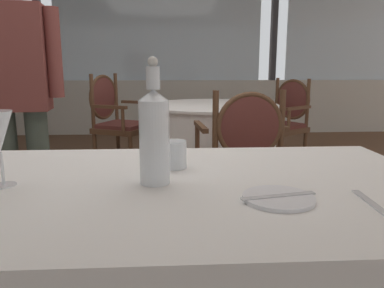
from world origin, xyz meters
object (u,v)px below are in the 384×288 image
at_px(water_bottle, 154,134).
at_px(side_plate, 278,198).
at_px(water_tumbler, 174,154).
at_px(dining_chair_0_1, 115,116).
at_px(dining_chair_0_0, 284,117).
at_px(dining_chair_0_2, 243,150).
at_px(diner_person_0, 17,88).

bearing_deg(water_bottle, side_plate, -26.58).
height_order(water_tumbler, dining_chair_0_1, dining_chair_0_1).
bearing_deg(dining_chair_0_0, dining_chair_0_1, -30.03).
distance_m(dining_chair_0_1, dining_chair_0_2, 1.75).
distance_m(water_tumbler, dining_chair_0_2, 1.18).
bearing_deg(dining_chair_0_1, water_tumbler, -52.01).
relative_size(dining_chair_0_0, dining_chair_0_1, 0.95).
bearing_deg(water_tumbler, diner_person_0, 130.41).
relative_size(water_tumbler, dining_chair_0_1, 0.09).
bearing_deg(dining_chair_0_2, dining_chair_0_0, -30.09).
height_order(dining_chair_0_2, diner_person_0, diner_person_0).
distance_m(water_bottle, water_tumbler, 0.19).
bearing_deg(water_tumbler, dining_chair_0_1, 102.68).
bearing_deg(diner_person_0, dining_chair_0_1, 159.57).
bearing_deg(water_bottle, water_tumbler, 70.68).
height_order(water_tumbler, dining_chair_0_2, dining_chair_0_2).
relative_size(side_plate, water_bottle, 0.51).
bearing_deg(dining_chair_0_2, diner_person_0, 85.51).
bearing_deg(dining_chair_0_2, water_tumbler, 153.09).
xyz_separation_m(side_plate, water_tumbler, (-0.25, 0.31, 0.04)).
distance_m(dining_chair_0_0, diner_person_0, 2.66).
bearing_deg(dining_chair_0_1, dining_chair_0_2, -29.88).
distance_m(water_bottle, dining_chair_0_0, 3.09).
bearing_deg(dining_chair_0_2, side_plate, 167.71).
distance_m(side_plate, dining_chair_0_2, 1.41).
xyz_separation_m(water_tumbler, diner_person_0, (-0.91, 1.06, 0.16)).
xyz_separation_m(water_bottle, dining_chair_0_1, (-0.51, 2.67, -0.29)).
distance_m(water_bottle, dining_chair_0_1, 2.73).
xyz_separation_m(water_bottle, diner_person_0, (-0.85, 1.22, 0.06)).
bearing_deg(dining_chair_0_1, water_bottle, -53.89).
distance_m(dining_chair_0_2, diner_person_0, 1.40).
xyz_separation_m(water_bottle, water_tumbler, (0.06, 0.16, -0.10)).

